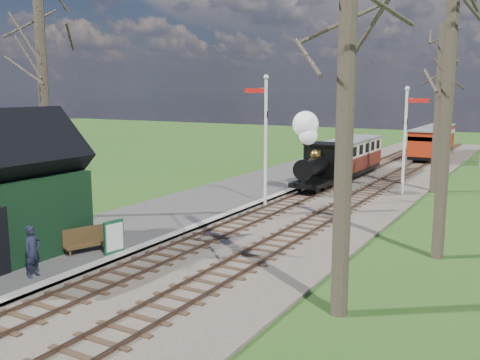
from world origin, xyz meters
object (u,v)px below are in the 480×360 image
(locomotive, at_px, (316,157))
(red_carriage_b, at_px, (439,138))
(red_carriage_a, at_px, (426,144))
(person, at_px, (33,251))
(semaphore_near, at_px, (264,131))
(semaphore_far, at_px, (407,133))
(coach, at_px, (352,155))
(sign_board, at_px, (114,237))
(bench, at_px, (84,240))

(locomotive, height_order, red_carriage_b, locomotive)
(red_carriage_a, distance_m, person, 33.40)
(locomotive, bearing_deg, semaphore_near, -99.26)
(semaphore_far, bearing_deg, coach, 132.90)
(coach, height_order, sign_board, coach)
(coach, distance_m, sign_board, 20.21)
(locomotive, relative_size, coach, 0.63)
(semaphore_near, xyz_separation_m, bench, (-1.68, -9.78, -3.04))
(sign_board, relative_size, person, 0.73)
(semaphore_far, relative_size, person, 3.77)
(semaphore_far, relative_size, red_carriage_a, 1.19)
(semaphore_far, distance_m, person, 19.48)
(semaphore_near, height_order, bench, semaphore_near)
(coach, xyz_separation_m, red_carriage_b, (2.60, 15.60, -0.03))
(locomotive, bearing_deg, red_carriage_a, 80.82)
(locomotive, relative_size, person, 2.82)
(bench, height_order, person, person)
(red_carriage_b, distance_m, person, 38.86)
(coach, xyz_separation_m, bench, (-2.45, -20.49, -0.87))
(semaphore_far, xyz_separation_m, bench, (-6.82, -15.78, -2.77))
(coach, bearing_deg, semaphore_near, -94.11)
(semaphore_far, xyz_separation_m, red_carriage_b, (-1.77, 20.30, -1.93))
(locomotive, bearing_deg, red_carriage_b, 83.12)
(locomotive, relative_size, bench, 2.89)
(locomotive, distance_m, sign_board, 14.21)
(bench, distance_m, person, 2.60)
(locomotive, xyz_separation_m, coach, (0.01, 6.06, -0.53))
(semaphore_far, distance_m, sign_board, 16.70)
(semaphore_near, bearing_deg, red_carriage_b, 82.70)
(sign_board, distance_m, bench, 1.07)
(red_carriage_b, bearing_deg, locomotive, -96.88)
(coach, height_order, person, coach)
(locomotive, xyz_separation_m, sign_board, (-1.44, -14.08, -1.23))
(locomotive, bearing_deg, person, -96.33)
(red_carriage_b, xyz_separation_m, bench, (-5.05, -36.09, -0.84))
(red_carriage_b, relative_size, bench, 3.26)
(sign_board, relative_size, bench, 0.75)
(coach, relative_size, red_carriage_a, 1.42)
(person, bearing_deg, red_carriage_b, -14.27)
(locomotive, height_order, coach, locomotive)
(locomotive, height_order, sign_board, locomotive)
(person, bearing_deg, semaphore_near, -12.85)
(locomotive, height_order, red_carriage_a, locomotive)
(coach, xyz_separation_m, red_carriage_a, (2.60, 10.10, -0.03))
(red_carriage_a, height_order, sign_board, red_carriage_a)
(locomotive, height_order, bench, locomotive)
(coach, bearing_deg, locomotive, -90.11)
(semaphore_near, relative_size, coach, 0.91)
(red_carriage_a, distance_m, sign_board, 30.52)
(semaphore_far, xyz_separation_m, coach, (-4.37, 4.71, -1.90))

